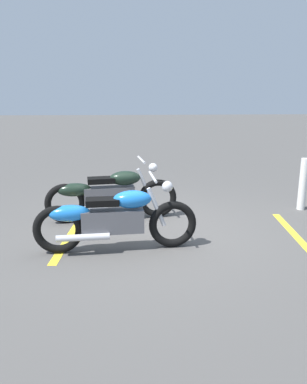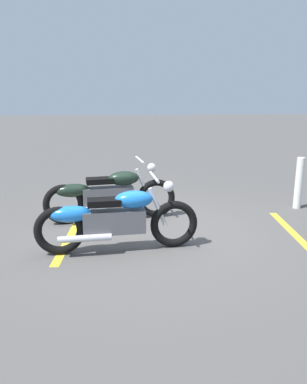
{
  "view_description": "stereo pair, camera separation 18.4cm",
  "coord_description": "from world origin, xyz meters",
  "views": [
    {
      "loc": [
        -0.3,
        -5.64,
        2.14
      ],
      "look_at": [
        0.02,
        0.0,
        0.65
      ],
      "focal_mm": 36.13,
      "sensor_mm": 36.0,
      "label": 1
    },
    {
      "loc": [
        -0.49,
        -5.63,
        2.14
      ],
      "look_at": [
        0.02,
        0.0,
        0.65
      ],
      "focal_mm": 36.13,
      "sensor_mm": 36.0,
      "label": 2
    }
  ],
  "objects": [
    {
      "name": "motorcycle_bright_foreground",
      "position": [
        -0.58,
        -0.66,
        0.46
      ],
      "size": [
        2.23,
        0.62,
        1.04
      ],
      "rotation": [
        0.0,
        0.0,
        0.08
      ],
      "color": "black",
      "rests_on": "ground"
    },
    {
      "name": "ground_plane",
      "position": [
        0.0,
        0.0,
        0.0
      ],
      "size": [
        60.0,
        60.0,
        0.0
      ],
      "primitive_type": "plane",
      "color": "#514F4C"
    },
    {
      "name": "motorcycle_dark_foreground",
      "position": [
        -0.69,
        0.64,
        0.46
      ],
      "size": [
        2.22,
        0.68,
        1.04
      ],
      "rotation": [
        0.0,
        0.0,
        0.15
      ],
      "color": "black",
      "rests_on": "ground"
    },
    {
      "name": "parking_stripe_near",
      "position": [
        -1.21,
        0.48,
        0.0
      ],
      "size": [
        0.36,
        3.2,
        0.01
      ],
      "primitive_type": "cube",
      "rotation": [
        0.0,
        0.0,
        1.5
      ],
      "color": "yellow",
      "rests_on": "ground"
    },
    {
      "name": "bollard_post",
      "position": [
        2.82,
        1.05,
        0.48
      ],
      "size": [
        0.14,
        0.14,
        0.96
      ],
      "primitive_type": "cylinder",
      "color": "white",
      "rests_on": "ground"
    }
  ]
}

